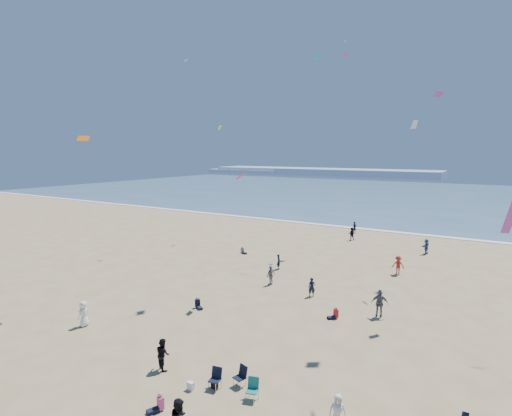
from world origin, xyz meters
The scene contains 11 objects.
ground centered at (0.00, 0.00, 0.00)m, with size 220.00×220.00×0.00m, color tan.
ocean centered at (0.00, 95.00, 0.03)m, with size 220.00×100.00×0.06m, color #476B84.
surf_line centered at (0.00, 45.00, 0.04)m, with size 220.00×1.20×0.08m, color white.
headland_far centered at (-60.00, 170.00, 1.60)m, with size 110.00×20.00×3.20m, color #7A8EA8.
headland_near centered at (-100.00, 165.00, 1.00)m, with size 40.00×14.00×2.00m, color #7A8EA8.
standing_flyers centered at (4.61, 17.20, 0.87)m, with size 27.86×44.46×1.94m.
seated_group centered at (-0.02, 7.65, 0.42)m, with size 16.12×30.91×0.84m.
chair_cluster centered at (4.56, 1.90, 0.50)m, with size 2.72×1.52×1.00m.
white_tote centered at (2.66, 0.89, 0.20)m, with size 0.35×0.20×0.40m, color white.
black_backpack centered at (3.55, 1.62, 0.19)m, with size 0.30×0.22×0.38m, color black.
kites_aloft centered at (10.28, 12.56, 14.98)m, with size 37.88×44.27×28.19m.
Camera 1 is at (14.60, -12.62, 11.35)m, focal length 28.00 mm.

